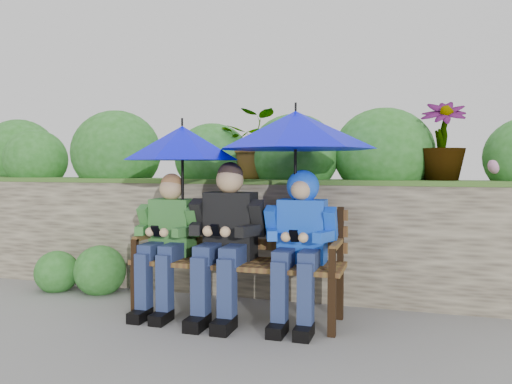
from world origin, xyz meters
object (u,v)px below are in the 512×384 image
(boy_middle, at_px, (226,234))
(umbrella_right, at_px, (296,130))
(boy_right, at_px, (300,234))
(umbrella_left, at_px, (182,143))
(park_bench, at_px, (240,253))
(boy_left, at_px, (167,236))

(boy_middle, height_order, umbrella_right, umbrella_right)
(boy_right, distance_m, umbrella_left, 1.16)
(park_bench, bearing_deg, umbrella_right, -2.07)
(boy_middle, relative_size, boy_right, 1.05)
(park_bench, relative_size, boy_left, 1.47)
(umbrella_left, bearing_deg, boy_middle, -8.84)
(boy_right, xyz_separation_m, umbrella_left, (-0.95, 0.04, 0.67))
(umbrella_right, bearing_deg, boy_right, -45.19)
(umbrella_left, xyz_separation_m, umbrella_right, (0.90, 0.01, 0.08))
(boy_right, bearing_deg, boy_left, -179.46)
(boy_right, bearing_deg, park_bench, 172.61)
(park_bench, height_order, boy_left, boy_left)
(park_bench, bearing_deg, boy_left, -172.89)
(boy_middle, bearing_deg, umbrella_right, 7.21)
(park_bench, xyz_separation_m, umbrella_left, (-0.47, -0.02, 0.85))
(boy_left, distance_m, boy_right, 1.06)
(umbrella_right, bearing_deg, park_bench, 177.93)
(boy_middle, distance_m, umbrella_right, 0.93)
(park_bench, height_order, umbrella_right, umbrella_right)
(park_bench, bearing_deg, boy_middle, -135.88)
(boy_middle, xyz_separation_m, umbrella_left, (-0.38, 0.06, 0.69))
(umbrella_left, bearing_deg, park_bench, 2.68)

